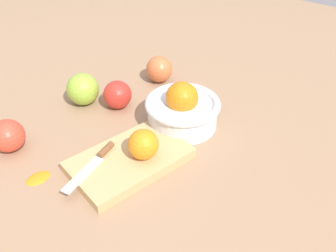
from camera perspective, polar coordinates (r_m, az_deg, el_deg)
The scene contains 10 objects.
ground_plane at distance 0.86m, azimuth -6.28°, elevation -1.78°, with size 2.40×2.40×0.00m, color #997556.
bowl at distance 0.87m, azimuth 2.27°, elevation 2.87°, with size 0.18×0.18×0.11m.
cutting_board at distance 0.78m, azimuth -5.99°, elevation -5.27°, with size 0.25×0.15×0.02m, color tan.
orange_on_board at distance 0.75m, azimuth -3.89°, elevation -2.88°, with size 0.06×0.06×0.06m, color orange.
knife at distance 0.77m, azimuth -11.18°, elevation -5.23°, with size 0.16×0.04×0.01m.
apple_front_left at distance 0.95m, azimuth -7.93°, elevation 4.88°, with size 0.07×0.07×0.07m, color red.
apple_front_right at distance 0.87m, azimuth -23.82°, elevation -1.41°, with size 0.07×0.07×0.07m, color #D6422D.
apple_front_left_2 at distance 1.05m, azimuth -1.38°, elevation 8.90°, with size 0.08×0.08×0.08m, color #CC6638.
apple_front_left_3 at distance 0.97m, azimuth -13.22°, elevation 5.65°, with size 0.08×0.08×0.08m, color #8EB738.
citrus_peel at distance 0.80m, azimuth -19.74°, elevation -7.53°, with size 0.05×0.04×0.01m, color orange.
Camera 1 is at (0.48, 0.47, 0.54)m, focal length 38.86 mm.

